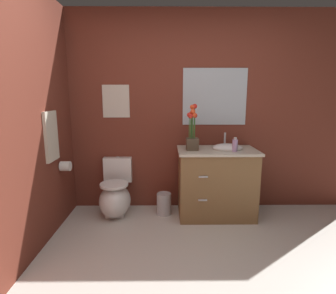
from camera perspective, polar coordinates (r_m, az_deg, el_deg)
wall_back at (r=3.50m, az=6.38°, el=7.22°), size 4.43×0.05×2.50m
wall_left at (r=2.52m, az=-29.90°, el=4.38°), size 0.05×5.02×2.50m
toilet at (r=3.45m, az=-11.03°, el=-10.13°), size 0.38×0.59×0.69m
vanity_cabinet at (r=3.37m, az=10.20°, el=-7.28°), size 0.94×0.56×1.02m
flower_vase at (r=3.16m, az=5.17°, el=2.92°), size 0.14×0.14×0.54m
soap_bottle at (r=3.18m, az=13.97°, el=0.38°), size 0.06×0.06×0.16m
trash_bin at (r=3.44m, az=-0.86°, el=-11.88°), size 0.18×0.18×0.27m
wall_poster at (r=3.49m, az=-10.93°, el=9.47°), size 0.34×0.01×0.41m
wall_mirror at (r=3.49m, az=9.83°, el=10.41°), size 0.80×0.01×0.70m
hanging_towel at (r=3.06m, az=-23.45°, el=2.08°), size 0.03×0.28×0.52m
toilet_paper_roll at (r=3.28m, az=-20.85°, el=-3.80°), size 0.11×0.11×0.11m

